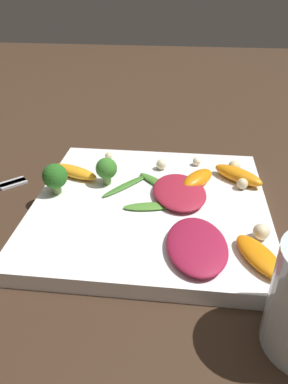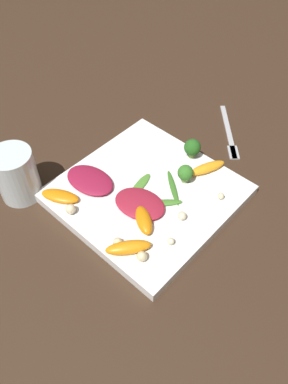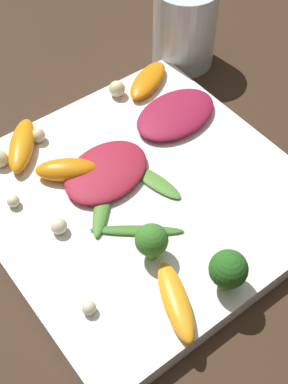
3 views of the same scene
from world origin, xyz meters
TOP-DOWN VIEW (x-y plane):
  - ground_plane at (0.00, 0.00)m, footprint 2.40×2.40m
  - plate at (0.00, 0.00)m, footprint 0.30×0.30m
  - drinking_glass at (0.15, -0.18)m, footprint 0.08×0.08m
  - radicchio_leaf_0 at (0.06, -0.09)m, footprint 0.08×0.11m
  - radicchio_leaf_1 at (0.04, 0.02)m, footprint 0.09×0.11m
  - orange_segment_0 at (0.12, -0.10)m, footprint 0.06×0.08m
  - orange_segment_1 at (0.06, 0.05)m, footprint 0.06×0.07m
  - orange_segment_2 at (0.12, 0.07)m, footprint 0.08×0.07m
  - orange_segment_3 at (-0.12, 0.05)m, footprint 0.08×0.05m
  - broccoli_floret_0 at (-0.13, 0.01)m, footprint 0.03×0.03m
  - broccoli_floret_1 at (-0.07, 0.04)m, footprint 0.03×0.03m
  - arugula_sprig_0 at (-0.00, -0.02)m, footprint 0.07×0.03m
  - arugula_sprig_1 at (0.01, 0.04)m, footprint 0.07×0.07m
  - arugula_sprig_2 at (-0.04, 0.03)m, footprint 0.06×0.08m
  - macadamia_nut_0 at (0.01, 0.09)m, footprint 0.02×0.02m
  - macadamia_nut_1 at (0.13, -0.06)m, footprint 0.02×0.02m
  - macadamia_nut_2 at (0.06, 0.11)m, footprint 0.01×0.01m
  - macadamia_nut_3 at (0.12, 0.09)m, footprint 0.02×0.02m
  - macadamia_nut_4 at (0.12, 0.05)m, footprint 0.02×0.02m
  - macadamia_nut_5 at (-0.08, 0.11)m, footprint 0.01×0.01m

SIDE VIEW (x-z plane):
  - ground_plane at x=0.00m, z-range 0.00..0.00m
  - plate at x=0.00m, z-range 0.00..0.02m
  - arugula_sprig_2 at x=-0.04m, z-range 0.02..0.02m
  - arugula_sprig_0 at x=0.00m, z-range 0.02..0.02m
  - arugula_sprig_1 at x=0.01m, z-range 0.02..0.03m
  - macadamia_nut_5 at x=-0.08m, z-range 0.02..0.03m
  - macadamia_nut_2 at x=0.06m, z-range 0.02..0.03m
  - radicchio_leaf_1 at x=0.04m, z-range 0.02..0.03m
  - radicchio_leaf_0 at x=0.06m, z-range 0.02..0.03m
  - orange_segment_0 at x=0.12m, z-range 0.02..0.03m
  - macadamia_nut_4 at x=0.12m, z-range 0.02..0.04m
  - macadamia_nut_0 at x=0.01m, z-range 0.02..0.04m
  - orange_segment_3 at x=-0.12m, z-range 0.02..0.04m
  - macadamia_nut_3 at x=0.12m, z-range 0.02..0.04m
  - macadamia_nut_1 at x=0.13m, z-range 0.02..0.04m
  - orange_segment_2 at x=0.12m, z-range 0.02..0.04m
  - orange_segment_1 at x=0.06m, z-range 0.02..0.04m
  - broccoli_floret_1 at x=-0.07m, z-range 0.02..0.06m
  - broccoli_floret_0 at x=-0.13m, z-range 0.02..0.07m
  - drinking_glass at x=0.15m, z-range 0.00..0.10m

